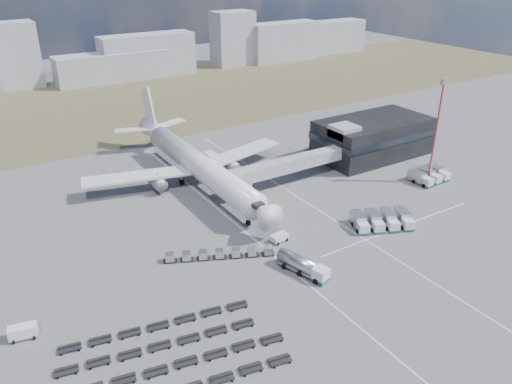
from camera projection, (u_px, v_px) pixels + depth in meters
ground at (273, 245)px, 93.80m from camera, size 420.00×420.00×0.00m
grass_strip at (101, 106)px, 177.61m from camera, size 420.00×90.00×0.01m
lane_markings at (305, 224)px, 100.77m from camera, size 47.12×110.00×0.01m
terminal at (372, 137)px, 132.66m from camera, size 30.40×16.40×11.00m
jet_bridge at (281, 167)px, 114.78m from camera, size 30.30×3.80×7.05m
airliner at (196, 163)px, 116.16m from camera, size 51.59×64.53×17.62m
skyline at (34, 63)px, 196.45m from camera, size 310.05×22.93×25.37m
fuel_tanker at (303, 266)px, 84.88m from camera, size 5.18×9.97×3.13m
pushback_tug at (279, 238)px, 94.63m from camera, size 3.53×2.31×1.48m
utility_van at (23, 332)px, 70.79m from camera, size 4.13×2.56×2.09m
catering_truck at (213, 160)px, 127.67m from camera, size 2.70×6.44×2.94m
service_trucks_near at (382, 220)px, 99.52m from camera, size 13.05×10.36×2.55m
service_trucks_far at (429, 175)px, 119.48m from camera, size 8.59×6.60×2.56m
uld_row at (219, 254)px, 89.28m from camera, size 18.75×9.70×1.55m
baggage_dollies at (164, 357)px, 67.31m from camera, size 33.48×19.90×0.74m
floodlight_mast at (436, 133)px, 113.93m from camera, size 2.31×1.91×24.78m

